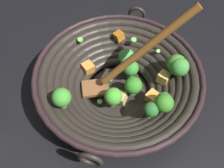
{
  "coord_description": "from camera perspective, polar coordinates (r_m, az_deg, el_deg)",
  "views": [
    {
      "loc": [
        0.14,
        0.34,
        0.59
      ],
      "look_at": [
        0.01,
        -0.02,
        0.03
      ],
      "focal_mm": 39.48,
      "sensor_mm": 36.0,
      "label": 1
    }
  ],
  "objects": [
    {
      "name": "ground_plane",
      "position": [
        0.69,
        1.31,
        -2.11
      ],
      "size": [
        4.0,
        4.0,
        0.0
      ],
      "primitive_type": "plane",
      "color": "black"
    },
    {
      "name": "wok",
      "position": [
        0.64,
        1.66,
        1.01
      ],
      "size": [
        0.43,
        0.43,
        0.29
      ],
      "color": "black",
      "rests_on": "ground"
    }
  ]
}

